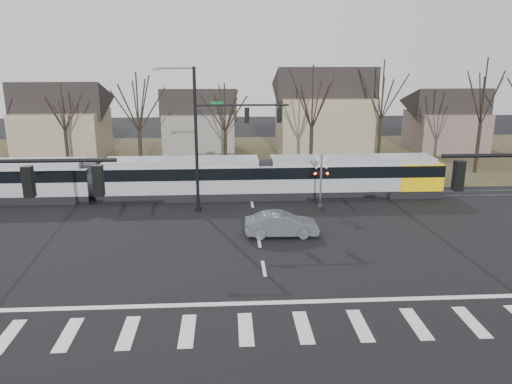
{
  "coord_description": "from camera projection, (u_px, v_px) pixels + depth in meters",
  "views": [
    {
      "loc": [
        -1.86,
        -22.37,
        10.93
      ],
      "look_at": [
        0.0,
        9.0,
        2.3
      ],
      "focal_mm": 35.0,
      "sensor_mm": 36.0,
      "label": 1
    }
  ],
  "objects": [
    {
      "name": "house_c",
      "position": [
        324.0,
        108.0,
        55.43
      ],
      "size": [
        10.8,
        8.64,
        10.1
      ],
      "color": "gray",
      "rests_on": "ground"
    },
    {
      "name": "tram",
      "position": [
        180.0,
        177.0,
        39.16
      ],
      "size": [
        41.46,
        3.08,
        3.14
      ],
      "color": "gray",
      "rests_on": "ground"
    },
    {
      "name": "tree_row",
      "position": [
        266.0,
        119.0,
        48.35
      ],
      "size": [
        59.2,
        7.2,
        10.0
      ],
      "color": "black",
      "rests_on": "ground"
    },
    {
      "name": "sedan",
      "position": [
        281.0,
        224.0,
        31.09
      ],
      "size": [
        1.68,
        4.59,
        1.5
      ],
      "primitive_type": "imported",
      "rotation": [
        0.0,
        0.0,
        1.56
      ],
      "color": "#4F5357",
      "rests_on": "ground"
    },
    {
      "name": "ground",
      "position": [
        267.0,
        285.0,
        24.53
      ],
      "size": [
        140.0,
        140.0,
        0.0
      ],
      "primitive_type": "plane",
      "color": "black"
    },
    {
      "name": "house_a",
      "position": [
        62.0,
        116.0,
        54.94
      ],
      "size": [
        9.72,
        8.64,
        8.6
      ],
      "color": "gray",
      "rests_on": "ground"
    },
    {
      "name": "signal_pole_far",
      "position": [
        219.0,
        133.0,
        34.92
      ],
      "size": [
        9.28,
        0.44,
        10.2
      ],
      "color": "black",
      "rests_on": "ground"
    },
    {
      "name": "crosswalk",
      "position": [
        275.0,
        328.0,
        20.68
      ],
      "size": [
        27.0,
        2.6,
        0.01
      ],
      "color": "silver",
      "rests_on": "ground"
    },
    {
      "name": "grass_verge",
      "position": [
        244.0,
        157.0,
        55.34
      ],
      "size": [
        140.0,
        28.0,
        0.01
      ],
      "primitive_type": "cube",
      "color": "#38331E",
      "rests_on": "ground"
    },
    {
      "name": "stop_line",
      "position": [
        270.0,
        303.0,
        22.8
      ],
      "size": [
        28.0,
        0.35,
        0.01
      ],
      "primitive_type": "cube",
      "color": "silver",
      "rests_on": "ground"
    },
    {
      "name": "rail_crossing_signal",
      "position": [
        321.0,
        183.0,
        36.63
      ],
      "size": [
        1.08,
        0.36,
        4.0
      ],
      "color": "#59595B",
      "rests_on": "ground"
    },
    {
      "name": "house_b",
      "position": [
        199.0,
        117.0,
        57.85
      ],
      "size": [
        8.64,
        7.56,
        7.65
      ],
      "color": "slate",
      "rests_on": "ground"
    },
    {
      "name": "house_d",
      "position": [
        447.0,
        117.0,
        58.55
      ],
      "size": [
        8.64,
        7.56,
        7.65
      ],
      "color": "brown",
      "rests_on": "ground"
    },
    {
      "name": "lane_dashes",
      "position": [
        251.0,
        197.0,
        39.93
      ],
      "size": [
        0.18,
        30.0,
        0.01
      ],
      "color": "silver",
      "rests_on": "ground"
    },
    {
      "name": "rail_pair",
      "position": [
        251.0,
        197.0,
        39.73
      ],
      "size": [
        90.0,
        1.52,
        0.06
      ],
      "color": "#59595E",
      "rests_on": "ground"
    }
  ]
}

